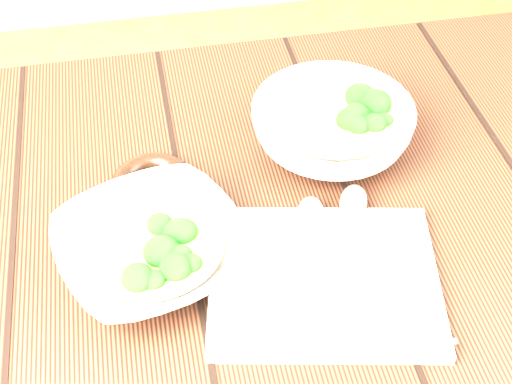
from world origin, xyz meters
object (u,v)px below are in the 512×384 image
at_px(soup_bowl_back, 332,126).
at_px(napkin, 324,279).
at_px(soup_bowl_front, 152,248).
at_px(trivet, 153,183).
at_px(table, 213,306).

distance_m(soup_bowl_back, napkin, 0.23).
bearing_deg(soup_bowl_front, trivet, 85.13).
bearing_deg(soup_bowl_back, trivet, -171.30).
distance_m(trivet, napkin, 0.25).
bearing_deg(soup_bowl_front, table, 14.04).
xyz_separation_m(soup_bowl_front, trivet, (0.01, 0.12, -0.01)).
bearing_deg(soup_bowl_back, soup_bowl_front, -148.19).
distance_m(table, napkin, 0.19).
bearing_deg(trivet, table, -61.76).
xyz_separation_m(table, napkin, (0.11, -0.08, 0.13)).
bearing_deg(table, trivet, 118.24).
xyz_separation_m(soup_bowl_front, napkin, (0.18, -0.06, -0.02)).
relative_size(soup_bowl_front, soup_bowl_back, 1.14).
height_order(soup_bowl_back, trivet, soup_bowl_back).
xyz_separation_m(table, soup_bowl_front, (-0.06, -0.02, 0.15)).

